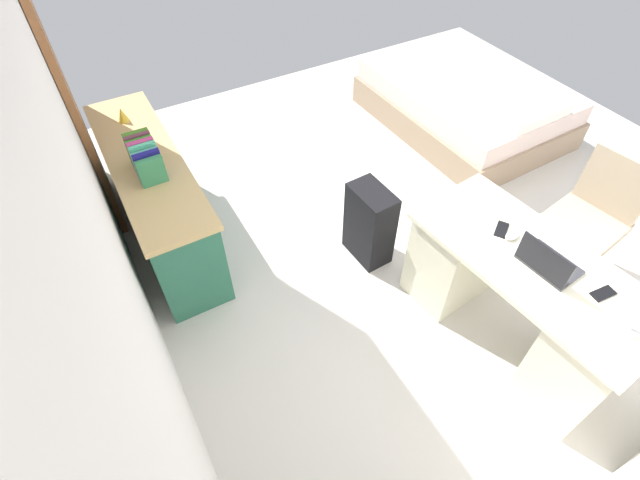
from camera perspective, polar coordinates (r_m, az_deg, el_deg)
name	(u,v)px	position (r m, az deg, el deg)	size (l,w,h in m)	color
ground_plane	(427,221)	(4.01, 12.92, 2.21)	(5.60, 5.60, 0.00)	beige
wall_back	(73,174)	(2.38, -27.82, 7.08)	(4.22, 0.10, 2.87)	white
door_wooden	(67,95)	(3.93, -28.39, 15.30)	(0.88, 0.05, 2.04)	brown
desk	(517,298)	(3.17, 22.87, -6.50)	(1.50, 0.80, 0.74)	beige
office_chair	(586,225)	(3.79, 29.66, 1.63)	(0.52, 0.52, 0.94)	black
credenza	(157,198)	(3.77, -19.21, 4.84)	(1.80, 0.48, 0.76)	#28664C
bed	(465,103)	(5.12, 17.24, 15.65)	(1.94, 1.45, 0.58)	gray
suitcase_black	(369,224)	(3.47, 6.05, 1.92)	(0.36, 0.22, 0.63)	black
laptop	(547,263)	(2.86, 25.92, -2.49)	(0.33, 0.25, 0.21)	#333338
computer_mouse	(512,236)	(2.98, 22.35, 0.49)	(0.06, 0.10, 0.03)	white
cell_phone_near_laptop	(603,293)	(2.92, 31.22, -5.59)	(0.07, 0.14, 0.01)	black
cell_phone_by_mouse	(502,229)	(3.01, 21.23, 1.21)	(0.07, 0.14, 0.01)	black
book_row	(145,157)	(3.34, -20.52, 9.40)	(0.32, 0.17, 0.24)	#337E51
figurine_small	(122,115)	(3.96, -22.95, 13.87)	(0.08, 0.08, 0.11)	gold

